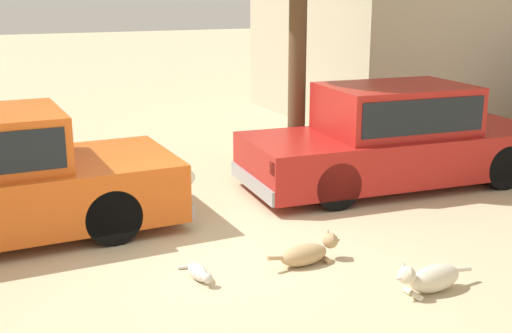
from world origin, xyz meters
The scene contains 5 objects.
ground_plane centered at (0.00, 0.00, 0.00)m, with size 80.00×80.00×0.00m, color #CCB78E.
parked_sedan_second centered at (3.49, 1.44, 0.74)m, with size 4.84×2.02×1.52m.
stray_dog_spotted centered at (0.87, -0.69, 0.13)m, with size 0.93×0.28×0.33m.
stray_dog_tan centered at (1.63, -1.78, 0.15)m, with size 0.97×0.27×0.36m.
stray_cat centered at (-0.35, -0.59, 0.08)m, with size 0.22×0.60×0.16m.
Camera 1 is at (-2.33, -6.46, 2.88)m, focal length 45.99 mm.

